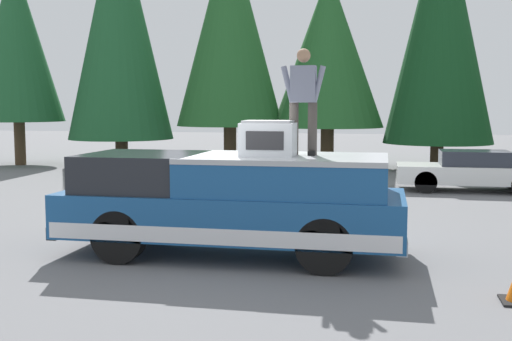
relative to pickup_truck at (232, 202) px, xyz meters
name	(u,v)px	position (x,y,z in m)	size (l,w,h in m)	color
ground_plane	(222,253)	(0.09, 0.20, -0.87)	(90.00, 90.00, 0.00)	slate
pickup_truck	(232,202)	(0.00, 0.00, 0.00)	(2.01, 5.54, 1.65)	navy
compressor_unit	(268,138)	(-0.10, -0.62, 1.05)	(0.65, 0.84, 0.56)	silver
person_on_truck_bed	(303,99)	(0.20, -1.13, 1.68)	(0.29, 0.72, 1.69)	#423D38
parked_car_white	(471,171)	(8.89, -4.85, -0.29)	(1.64, 4.10, 1.16)	white
conifer_left	(441,22)	(14.98, -4.37, 4.67)	(4.09, 4.09, 10.09)	#4C3826
conifer_center_left	(328,50)	(15.39, -0.15, 3.76)	(4.42, 4.42, 7.72)	#4C3826
conifer_center_right	(230,26)	(14.82, 3.73, 4.72)	(4.27, 4.27, 9.58)	#4C3826
conifer_right	(119,22)	(14.19, 8.15, 4.91)	(4.23, 4.23, 10.49)	#4C3826
conifer_far_right	(16,40)	(13.49, 12.31, 4.20)	(3.69, 3.69, 8.39)	#4C3826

